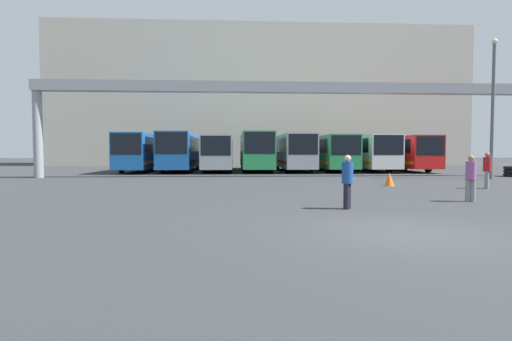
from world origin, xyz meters
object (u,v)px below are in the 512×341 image
object	(u,v)px
pedestrian_near_left	(487,169)
tire_stack	(512,171)
bus_slot_2	(219,151)
pedestrian_far_center	(471,177)
bus_slot_1	(181,150)
bus_slot_5	(329,151)
pedestrian_near_center	(347,180)
traffic_cone	(389,179)
bus_slot_3	(255,150)
bus_slot_6	(363,151)
bus_slot_7	(401,151)
lamp_post	(493,104)
bus_slot_4	(293,150)
bus_slot_0	(144,150)

from	to	relation	value
pedestrian_near_left	tire_stack	world-z (taller)	pedestrian_near_left
bus_slot_2	tire_stack	bearing A→B (deg)	-25.34
pedestrian_far_center	bus_slot_1	bearing A→B (deg)	147.89
bus_slot_1	bus_slot_2	size ratio (longest dim) A/B	0.95
bus_slot_5	pedestrian_far_center	world-z (taller)	bus_slot_5
pedestrian_near_center	traffic_cone	bearing A→B (deg)	-175.10
bus_slot_1	bus_slot_3	xyz separation A→B (m)	(6.60, 0.18, 0.02)
pedestrian_near_center	bus_slot_3	bearing A→B (deg)	-142.14
pedestrian_near_center	traffic_cone	size ratio (longest dim) A/B	2.41
traffic_cone	bus_slot_5	bearing A→B (deg)	87.32
bus_slot_6	bus_slot_7	size ratio (longest dim) A/B	1.12
bus_slot_7	pedestrian_far_center	xyz separation A→B (m)	(-7.00, -22.06, -0.90)
bus_slot_6	lamp_post	distance (m)	13.00
bus_slot_2	bus_slot_3	size ratio (longest dim) A/B	1.02
bus_slot_7	pedestrian_far_center	bearing A→B (deg)	-107.59
bus_slot_1	traffic_cone	size ratio (longest dim) A/B	17.16
bus_slot_4	bus_slot_6	size ratio (longest dim) A/B	0.85
bus_slot_1	bus_slot_4	bearing A→B (deg)	-3.54
bus_slot_6	bus_slot_5	bearing A→B (deg)	-169.92
lamp_post	bus_slot_2	bearing A→B (deg)	145.55
bus_slot_3	pedestrian_near_center	xyz separation A→B (m)	(1.44, -24.08, -1.04)
traffic_cone	pedestrian_near_center	bearing A→B (deg)	-119.52
bus_slot_2	pedestrian_near_left	size ratio (longest dim) A/B	7.22
tire_stack	traffic_cone	bearing A→B (deg)	-149.23
bus_slot_7	bus_slot_3	bearing A→B (deg)	177.72
bus_slot_0	bus_slot_7	size ratio (longest dim) A/B	1.08
bus_slot_2	lamp_post	xyz separation A→B (m)	(17.44, -11.97, 2.97)
bus_slot_7	pedestrian_far_center	distance (m)	23.16
traffic_cone	lamp_post	distance (m)	10.37
bus_slot_1	pedestrian_near_left	distance (m)	24.23
bus_slot_1	pedestrian_far_center	size ratio (longest dim) A/B	7.24
pedestrian_near_left	bus_slot_5	bearing A→B (deg)	-133.94
pedestrian_near_left	bus_slot_0	bearing A→B (deg)	-96.55
bus_slot_3	pedestrian_near_left	world-z (taller)	bus_slot_3
pedestrian_far_center	tire_stack	bearing A→B (deg)	78.11
pedestrian_far_center	tire_stack	size ratio (longest dim) A/B	1.54
bus_slot_6	pedestrian_near_left	xyz separation A→B (m)	(-0.05, -18.05, -0.89)
bus_slot_1	lamp_post	bearing A→B (deg)	-29.31
lamp_post	bus_slot_7	bearing A→B (deg)	94.76
tire_stack	pedestrian_far_center	bearing A→B (deg)	-130.03
bus_slot_6	traffic_cone	xyz separation A→B (m)	(-4.04, -16.39, -1.45)
bus_slot_0	bus_slot_3	distance (m)	9.90
bus_slot_0	lamp_post	bearing A→B (deg)	-25.97
bus_slot_2	traffic_cone	size ratio (longest dim) A/B	18.12
bus_slot_0	tire_stack	distance (m)	28.70
pedestrian_near_left	bus_slot_7	bearing A→B (deg)	-155.37
tire_stack	bus_slot_6	bearing A→B (deg)	126.92
bus_slot_3	bus_slot_4	size ratio (longest dim) A/B	1.15
bus_slot_1	bus_slot_6	distance (m)	16.50
pedestrian_near_center	tire_stack	world-z (taller)	pedestrian_near_center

